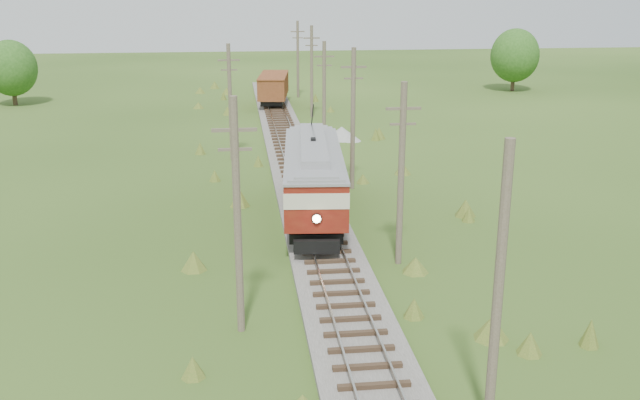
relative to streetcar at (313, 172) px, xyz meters
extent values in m
cube|color=#605B54|center=(0.00, 9.18, -2.67)|extent=(3.60, 96.00, 0.25)
cube|color=#726659|center=(-0.72, 9.18, -2.31)|extent=(0.08, 96.00, 0.17)
cube|color=#726659|center=(0.72, 9.18, -2.31)|extent=(0.08, 96.00, 0.17)
cube|color=#2D2116|center=(0.00, 9.18, -2.46)|extent=(2.40, 96.00, 0.16)
cube|color=black|center=(0.00, 0.00, -1.74)|extent=(3.62, 12.17, 0.49)
cube|color=maroon|center=(0.00, 0.00, -0.66)|extent=(4.16, 13.25, 1.19)
cube|color=beige|center=(0.00, 0.00, 0.32)|extent=(4.20, 13.32, 0.76)
cube|color=black|center=(0.00, 0.00, 0.32)|extent=(4.18, 12.73, 0.60)
cube|color=maroon|center=(0.00, 0.00, 0.86)|extent=(4.16, 13.25, 0.33)
cube|color=gray|center=(0.00, 0.00, 1.22)|extent=(4.23, 13.38, 0.41)
cube|color=gray|center=(0.00, 0.00, 1.59)|extent=(2.21, 9.86, 0.43)
sphere|color=#FFF2BF|center=(-0.57, -6.57, -0.49)|extent=(0.39, 0.39, 0.39)
cylinder|color=black|center=(0.17, 1.95, 2.82)|extent=(0.50, 5.05, 2.09)
cylinder|color=black|center=(-1.24, -4.84, -1.80)|extent=(0.21, 0.88, 0.87)
cylinder|color=black|center=(0.38, -4.98, -1.80)|extent=(0.21, 0.88, 0.87)
cylinder|color=black|center=(-0.38, 4.99, -1.80)|extent=(0.21, 0.88, 0.87)
cylinder|color=black|center=(1.24, 4.84, -1.80)|extent=(0.21, 0.88, 0.87)
cube|color=black|center=(0.00, 38.88, -1.86)|extent=(3.15, 7.89, 0.53)
cube|color=brown|center=(0.00, 38.88, -0.53)|extent=(3.81, 8.81, 2.13)
cube|color=brown|center=(0.00, 38.88, 0.59)|extent=(3.88, 8.98, 0.13)
cylinder|color=black|center=(-1.11, 36.44, -1.81)|extent=(0.23, 0.86, 0.85)
cylinder|color=black|center=(0.48, 36.24, -1.81)|extent=(0.23, 0.86, 0.85)
cylinder|color=black|center=(-0.48, 41.52, -1.81)|extent=(0.23, 0.86, 0.85)
cylinder|color=black|center=(1.11, 41.32, -1.81)|extent=(0.23, 0.86, 0.85)
cone|color=gray|center=(4.80, 21.46, -2.25)|extent=(2.87, 2.87, 1.08)
cone|color=gray|center=(5.51, 20.56, -2.48)|extent=(1.61, 1.61, 0.63)
cylinder|color=brown|center=(3.10, -19.82, 1.61)|extent=(0.30, 0.30, 8.80)
cylinder|color=brown|center=(3.30, -6.82, 1.51)|extent=(0.30, 0.30, 8.60)
cube|color=brown|center=(3.30, -6.82, 4.61)|extent=(1.60, 0.12, 0.12)
cube|color=brown|center=(3.30, -6.82, 3.91)|extent=(1.20, 0.10, 0.10)
cylinder|color=brown|center=(3.20, 6.18, 1.71)|extent=(0.30, 0.30, 9.00)
cube|color=brown|center=(3.20, 6.18, 5.01)|extent=(1.60, 0.12, 0.12)
cube|color=brown|center=(3.20, 6.18, 4.31)|extent=(1.20, 0.10, 0.10)
cylinder|color=brown|center=(3.00, 19.18, 1.41)|extent=(0.30, 0.30, 8.40)
cube|color=brown|center=(3.00, 19.18, 4.41)|extent=(1.60, 0.12, 0.12)
cube|color=brown|center=(3.00, 19.18, 3.71)|extent=(1.20, 0.10, 0.10)
cylinder|color=brown|center=(3.40, 32.18, 1.66)|extent=(0.30, 0.30, 8.90)
cube|color=brown|center=(3.40, 32.18, 4.91)|extent=(1.60, 0.12, 0.12)
cube|color=brown|center=(3.40, 32.18, 4.21)|extent=(1.20, 0.10, 0.10)
cylinder|color=brown|center=(3.20, 45.18, 1.56)|extent=(0.30, 0.30, 8.70)
cube|color=brown|center=(3.20, 45.18, 4.71)|extent=(1.60, 0.12, 0.12)
cube|color=brown|center=(3.20, 45.18, 4.01)|extent=(1.20, 0.10, 0.10)
cylinder|color=brown|center=(-4.20, -12.82, 1.71)|extent=(0.30, 0.30, 9.00)
cube|color=brown|center=(-4.20, -12.82, 5.01)|extent=(1.60, 0.12, 0.12)
cube|color=brown|center=(-4.20, -12.82, 4.31)|extent=(1.20, 0.10, 0.10)
cylinder|color=brown|center=(-4.50, 15.18, 1.51)|extent=(0.30, 0.30, 8.60)
cube|color=brown|center=(-4.50, 15.18, 4.61)|extent=(1.60, 0.12, 0.12)
cube|color=brown|center=(-4.50, 15.18, 3.91)|extent=(1.20, 0.10, 0.10)
cylinder|color=#38281C|center=(-28.00, 43.18, -1.62)|extent=(0.50, 0.50, 2.34)
ellipsoid|color=#245218|center=(-28.00, 43.18, 1.24)|extent=(5.46, 5.46, 6.01)
cylinder|color=#38281C|center=(30.00, 47.18, -1.53)|extent=(0.50, 0.50, 2.52)
ellipsoid|color=#245218|center=(30.00, 47.18, 1.55)|extent=(5.88, 5.88, 6.47)
camera|label=1|loc=(-4.13, -37.66, 9.94)|focal=40.00mm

